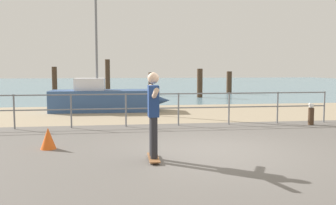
{
  "coord_description": "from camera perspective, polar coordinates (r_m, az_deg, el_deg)",
  "views": [
    {
      "loc": [
        -2.07,
        -7.76,
        1.82
      ],
      "look_at": [
        -0.67,
        2.0,
        0.9
      ],
      "focal_mm": 39.68,
      "sensor_mm": 36.0,
      "label": 1
    }
  ],
  "objects": [
    {
      "name": "groyne_post_0",
      "position": [
        21.13,
        -17.02,
        2.71
      ],
      "size": [
        0.27,
        0.27,
        1.89
      ],
      "primitive_type": "cylinder",
      "color": "#422D1E",
      "rests_on": "ground"
    },
    {
      "name": "sailboat",
      "position": [
        15.68,
        -9.13,
        0.51
      ],
      "size": [
        4.98,
        1.54,
        5.18
      ],
      "color": "#335184",
      "rests_on": "ground"
    },
    {
      "name": "sea_surface",
      "position": [
        42.85,
        -5.4,
        2.86
      ],
      "size": [
        72.0,
        50.0,
        0.04
      ],
      "primitive_type": "cube",
      "color": "slate",
      "rests_on": "ground"
    },
    {
      "name": "traffic_cone",
      "position": [
        8.69,
        -17.93,
        -5.33
      ],
      "size": [
        0.36,
        0.36,
        0.5
      ],
      "primitive_type": "cone",
      "color": "#E55919",
      "rests_on": "ground"
    },
    {
      "name": "groyne_post_2",
      "position": [
        24.59,
        -2.66,
        2.85
      ],
      "size": [
        0.32,
        0.32,
        1.53
      ],
      "primitive_type": "cylinder",
      "color": "#422D1E",
      "rests_on": "ground"
    },
    {
      "name": "groyne_post_4",
      "position": [
        26.46,
        9.37,
        3.02
      ],
      "size": [
        0.37,
        0.37,
        1.59
      ],
      "primitive_type": "cylinder",
      "color": "#422D1E",
      "rests_on": "ground"
    },
    {
      "name": "groyne_post_1",
      "position": [
        23.77,
        -9.25,
        3.71
      ],
      "size": [
        0.3,
        0.3,
        2.36
      ],
      "primitive_type": "cylinder",
      "color": "#422D1E",
      "rests_on": "ground"
    },
    {
      "name": "beach_strip",
      "position": [
        15.01,
        -0.18,
        -1.64
      ],
      "size": [
        24.0,
        6.0,
        0.04
      ],
      "primitive_type": "cube",
      "color": "tan",
      "rests_on": "ground"
    },
    {
      "name": "groyne_post_3",
      "position": [
        22.85,
        4.9,
        2.97
      ],
      "size": [
        0.34,
        0.34,
        1.78
      ],
      "primitive_type": "cylinder",
      "color": "#422D1E",
      "rests_on": "ground"
    },
    {
      "name": "skateboard",
      "position": [
        7.33,
        -2.24,
        -8.49
      ],
      "size": [
        0.22,
        0.8,
        0.08
      ],
      "color": "brown",
      "rests_on": "ground"
    },
    {
      "name": "seagull",
      "position": [
        12.57,
        21.15,
        -0.45
      ],
      "size": [
        0.36,
        0.4,
        0.18
      ],
      "color": "white",
      "rests_on": "bollard_short"
    },
    {
      "name": "ground_plane",
      "position": [
        7.3,
        8.71,
        -9.16
      ],
      "size": [
        24.0,
        10.0,
        0.04
      ],
      "primitive_type": "cube",
      "color": "#605B56",
      "rests_on": "ground"
    },
    {
      "name": "bollard_short",
      "position": [
        12.62,
        21.11,
        -2.05
      ],
      "size": [
        0.18,
        0.18,
        0.56
      ],
      "primitive_type": "cylinder",
      "color": "#422D1E",
      "rests_on": "ground"
    },
    {
      "name": "railing_fence",
      "position": [
        11.42,
        -6.49,
        -0.33
      ],
      "size": [
        13.13,
        0.05,
        1.05
      ],
      "color": "slate",
      "rests_on": "ground"
    },
    {
      "name": "skateboarder",
      "position": [
        7.16,
        -2.27,
        -1.1
      ],
      "size": [
        0.22,
        1.45,
        1.65
      ],
      "color": "#26262B",
      "rests_on": "skateboard"
    }
  ]
}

